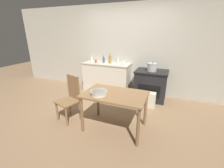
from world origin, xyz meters
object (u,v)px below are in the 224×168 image
Objects in this scene: chair at (70,97)px; bottle_far_left at (110,59)px; mixing_bowl_large at (99,93)px; bottle_mid_left at (118,61)px; stock_pot at (152,67)px; work_table at (115,99)px; bottle_left at (92,59)px; cup_center_right at (124,63)px; stove at (151,85)px; bottle_center_left at (104,60)px; flour_sack at (150,100)px; cup_center at (96,61)px.

bottle_far_left is (0.17, 1.75, 0.51)m from chair.
mixing_bowl_large is 1.44× the size of bottle_mid_left.
work_table is at bearing -104.74° from stock_pot.
bottle_left is 1.10m from cup_center_right.
stock_pot is 1.90m from bottle_left.
bottle_left is at bearing 176.80° from stove.
bottle_mid_left is at bearing 6.18° from bottle_center_left.
stock_pot is at bearing -5.78° from bottle_far_left.
bottle_left is at bearing 177.21° from bottle_far_left.
bottle_left is 0.88m from bottle_mid_left.
mixing_bowl_large is 2.08m from bottle_center_left.
cup_center_right is at bearing 102.86° from work_table.
flour_sack is at bearing -30.17° from cup_center_right.
bottle_far_left reaches higher than mixing_bowl_large.
chair is at bearing 168.96° from mixing_bowl_large.
mixing_bowl_large is 3.12× the size of cup_center.
work_table is 1.95m from bottle_far_left.
stove is 3.39× the size of stock_pot.
stock_pot is (-0.07, 0.45, 0.73)m from flour_sack.
flour_sack is 0.86m from stock_pot.
bottle_far_left is (-1.25, 0.13, 0.09)m from stock_pot.
flour_sack is 1.82m from bottle_center_left.
bottle_left is (-0.47, 1.78, 0.48)m from chair.
bottle_center_left reaches higher than bottle_mid_left.
bottle_left is 2.06× the size of cup_center.
stove is 1.76m from cup_center.
mixing_bowl_large is at bearing 5.53° from chair.
work_table is at bearing 35.18° from mixing_bowl_large.
bottle_left is at bearing 129.85° from work_table.
chair is 2.53× the size of flour_sack.
flour_sack is 1.65m from bottle_far_left.
bottle_far_left is at bearing -2.59° from bottle_center_left.
stock_pot is (1.42, 1.63, 0.42)m from chair.
bottle_far_left reaches higher than stove.
work_table is 4.01× the size of bottle_far_left.
stove is 0.55m from flour_sack.
flour_sack is 1.27× the size of mixing_bowl_large.
stock_pot is at bearing 75.26° from work_table.
work_table is 1.01m from chair.
stock_pot is 0.80m from cup_center_right.
cup_center is at bearing -165.69° from bottle_far_left.
cup_center_right is (-0.87, 0.50, 0.76)m from flour_sack.
flour_sack is at bearing -15.03° from cup_center.
stock_pot is 0.85× the size of mixing_bowl_large.
stove is at bearing 66.33° from chair.
cup_center is (-0.65, -0.17, -0.03)m from bottle_mid_left.
bottle_far_left is 0.65m from bottle_left.
chair reaches higher than stove.
flour_sack is 1.95m from cup_center.
bottle_mid_left reaches higher than stock_pot.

